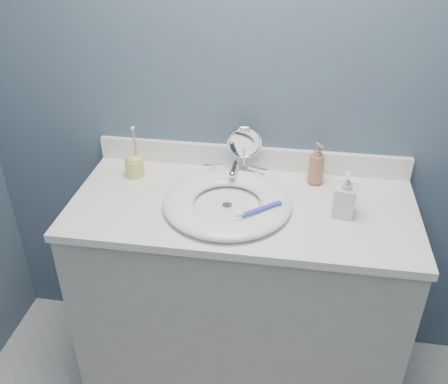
% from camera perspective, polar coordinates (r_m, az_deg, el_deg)
% --- Properties ---
extents(back_wall, '(2.20, 0.02, 2.40)m').
position_cam_1_polar(back_wall, '(1.87, 3.38, 11.60)').
color(back_wall, '#475C6B').
rests_on(back_wall, ground).
extents(vanity_cabinet, '(1.20, 0.55, 0.85)m').
position_cam_1_polar(vanity_cabinet, '(2.05, 1.87, -12.01)').
color(vanity_cabinet, '#B3AFA4').
rests_on(vanity_cabinet, ground).
extents(countertop, '(1.22, 0.57, 0.03)m').
position_cam_1_polar(countertop, '(1.77, 2.12, -1.71)').
color(countertop, white).
rests_on(countertop, vanity_cabinet).
extents(backsplash, '(1.22, 0.02, 0.09)m').
position_cam_1_polar(backsplash, '(1.97, 3.09, 3.94)').
color(backsplash, white).
rests_on(backsplash, countertop).
extents(basin, '(0.45, 0.45, 0.04)m').
position_cam_1_polar(basin, '(1.73, 0.38, -1.18)').
color(basin, white).
rests_on(basin, countertop).
extents(drain, '(0.04, 0.04, 0.01)m').
position_cam_1_polar(drain, '(1.74, 0.37, -1.59)').
color(drain, silver).
rests_on(drain, countertop).
extents(faucet, '(0.25, 0.13, 0.07)m').
position_cam_1_polar(faucet, '(1.90, 1.26, 2.25)').
color(faucet, silver).
rests_on(faucet, countertop).
extents(makeup_mirror, '(0.13, 0.08, 0.20)m').
position_cam_1_polar(makeup_mirror, '(1.90, 2.35, 5.05)').
color(makeup_mirror, silver).
rests_on(makeup_mirror, countertop).
extents(soap_bottle_amber, '(0.09, 0.09, 0.16)m').
position_cam_1_polar(soap_bottle_amber, '(1.88, 10.55, 3.20)').
color(soap_bottle_amber, '#A4694A').
rests_on(soap_bottle_amber, countertop).
extents(soap_bottle_clear, '(0.08, 0.08, 0.16)m').
position_cam_1_polar(soap_bottle_clear, '(1.71, 13.70, -0.24)').
color(soap_bottle_clear, silver).
rests_on(soap_bottle_clear, countertop).
extents(toothbrush_holder, '(0.07, 0.07, 0.21)m').
position_cam_1_polar(toothbrush_holder, '(1.94, -10.20, 3.08)').
color(toothbrush_holder, '#D8CD6C').
rests_on(toothbrush_holder, countertop).
extents(toothbrush_lying, '(0.14, 0.12, 0.02)m').
position_cam_1_polar(toothbrush_lying, '(1.65, 4.12, -2.03)').
color(toothbrush_lying, '#3442B9').
rests_on(toothbrush_lying, basin).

